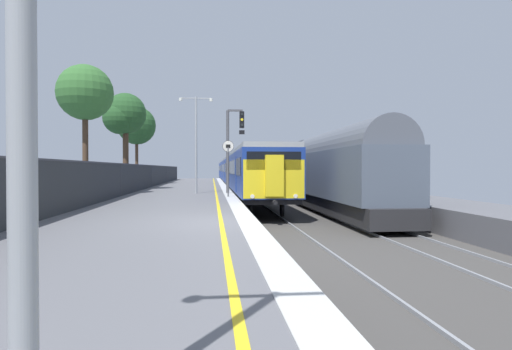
# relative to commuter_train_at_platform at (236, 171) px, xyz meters

# --- Properties ---
(ground) EXTENTS (17.40, 110.00, 1.21)m
(ground) POSITION_rel_commuter_train_at_platform_xyz_m (0.54, -36.63, -1.88)
(ground) COLOR slate
(commuter_train_at_platform) EXTENTS (2.83, 60.41, 3.81)m
(commuter_train_at_platform) POSITION_rel_commuter_train_at_platform_xyz_m (0.00, 0.00, 0.00)
(commuter_train_at_platform) COLOR navy
(commuter_train_at_platform) RESTS_ON ground
(freight_train_adjacent_track) EXTENTS (2.60, 29.04, 4.48)m
(freight_train_adjacent_track) POSITION_rel_commuter_train_at_platform_xyz_m (4.00, -19.30, 0.18)
(freight_train_adjacent_track) COLOR #232326
(freight_train_adjacent_track) RESTS_ON ground
(signal_gantry) EXTENTS (1.10, 0.24, 5.02)m
(signal_gantry) POSITION_rel_commuter_train_at_platform_xyz_m (-1.47, -22.63, 1.87)
(signal_gantry) COLOR #47474C
(signal_gantry) RESTS_ON ground
(speed_limit_sign) EXTENTS (0.59, 0.08, 2.94)m
(speed_limit_sign) POSITION_rel_commuter_train_at_platform_xyz_m (-1.85, -25.98, 0.60)
(speed_limit_sign) COLOR #59595B
(speed_limit_sign) RESTS_ON ground
(platform_lamp_mid) EXTENTS (2.00, 0.20, 5.78)m
(platform_lamp_mid) POSITION_rel_commuter_train_at_platform_xyz_m (-3.63, -22.47, 2.14)
(platform_lamp_mid) COLOR #93999E
(platform_lamp_mid) RESTS_ON ground
(platform_back_fence) EXTENTS (0.07, 99.00, 1.77)m
(platform_back_fence) POSITION_rel_commuter_train_at_platform_xyz_m (-7.55, -36.63, -0.34)
(platform_back_fence) COLOR #282B2D
(platform_back_fence) RESTS_ON ground
(background_tree_left) EXTENTS (2.90, 2.95, 6.78)m
(background_tree_left) POSITION_rel_commuter_train_at_platform_xyz_m (-8.83, -17.52, 3.91)
(background_tree_left) COLOR #473323
(background_tree_left) RESTS_ON ground
(background_tree_centre) EXTENTS (3.09, 3.09, 7.27)m
(background_tree_centre) POSITION_rel_commuter_train_at_platform_xyz_m (-9.81, -23.50, 4.33)
(background_tree_centre) COLOR #473323
(background_tree_centre) RESTS_ON ground
(background_tree_right) EXTENTS (3.65, 3.65, 7.45)m
(background_tree_right) POSITION_rel_commuter_train_at_platform_xyz_m (-9.97, -6.05, 4.26)
(background_tree_right) COLOR #473323
(background_tree_right) RESTS_ON ground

